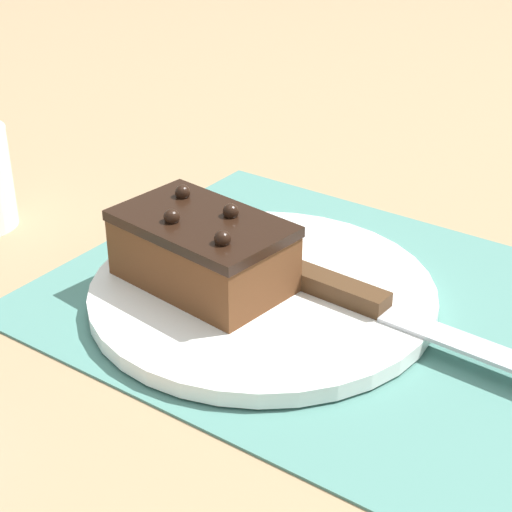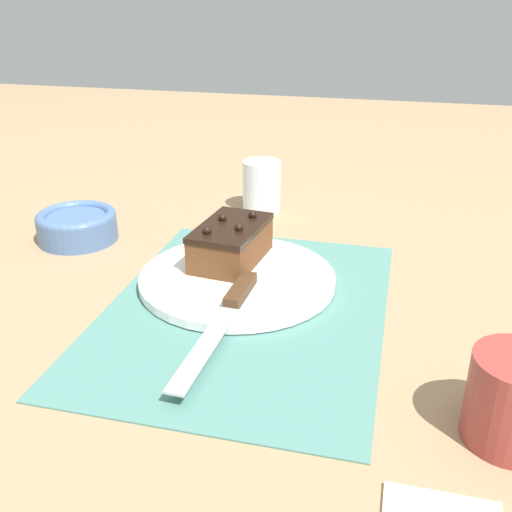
% 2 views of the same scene
% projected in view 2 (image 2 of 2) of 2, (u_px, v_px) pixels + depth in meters
% --- Properties ---
extents(ground_plane, '(3.00, 3.00, 0.00)m').
position_uv_depth(ground_plane, '(246.00, 310.00, 0.75)').
color(ground_plane, '#9E7F5B').
extents(placemat_woven, '(0.46, 0.34, 0.00)m').
position_uv_depth(placemat_woven, '(246.00, 308.00, 0.75)').
color(placemat_woven, slate).
rests_on(placemat_woven, ground_plane).
extents(cake_plate, '(0.26, 0.26, 0.01)m').
position_uv_depth(cake_plate, '(237.00, 278.00, 0.80)').
color(cake_plate, white).
rests_on(cake_plate, placemat_woven).
extents(chocolate_cake, '(0.14, 0.09, 0.06)m').
position_uv_depth(chocolate_cake, '(231.00, 242.00, 0.83)').
color(chocolate_cake, brown).
rests_on(chocolate_cake, cake_plate).
extents(serving_knife, '(0.25, 0.03, 0.01)m').
position_uv_depth(serving_knife, '(230.00, 307.00, 0.71)').
color(serving_knife, '#472D19').
rests_on(serving_knife, cake_plate).
extents(drinking_glass, '(0.07, 0.07, 0.09)m').
position_uv_depth(drinking_glass, '(262.00, 187.00, 1.05)').
color(drinking_glass, white).
rests_on(drinking_glass, ground_plane).
extents(small_bowl, '(0.12, 0.12, 0.05)m').
position_uv_depth(small_bowl, '(77.00, 225.00, 0.94)').
color(small_bowl, '#4C6B9E').
rests_on(small_bowl, ground_plane).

